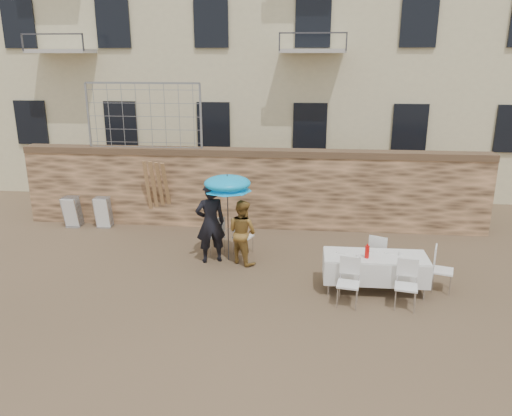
# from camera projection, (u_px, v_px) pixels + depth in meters

# --- Properties ---
(ground) EXTENTS (80.00, 80.00, 0.00)m
(ground) POSITION_uv_depth(u_px,v_px,m) (224.00, 309.00, 9.65)
(ground) COLOR brown
(ground) RESTS_ON ground
(stone_wall) EXTENTS (13.00, 0.50, 2.20)m
(stone_wall) POSITION_uv_depth(u_px,v_px,m) (252.00, 189.00, 14.09)
(stone_wall) COLOR #8F6947
(stone_wall) RESTS_ON ground
(chain_link_fence) EXTENTS (3.20, 0.06, 1.80)m
(chain_link_fence) POSITION_uv_depth(u_px,v_px,m) (144.00, 116.00, 13.79)
(chain_link_fence) COLOR gray
(chain_link_fence) RESTS_ON stone_wall
(man_suit) EXTENTS (0.82, 0.69, 1.92)m
(man_suit) POSITION_uv_depth(u_px,v_px,m) (210.00, 223.00, 11.65)
(man_suit) COLOR black
(man_suit) RESTS_ON ground
(woman_dress) EXTENTS (0.94, 0.91, 1.53)m
(woman_dress) POSITION_uv_depth(u_px,v_px,m) (242.00, 232.00, 11.64)
(woman_dress) COLOR #BB8639
(woman_dress) RESTS_ON ground
(umbrella) EXTENTS (1.13, 1.13, 1.95)m
(umbrella) POSITION_uv_depth(u_px,v_px,m) (227.00, 186.00, 11.45)
(umbrella) COLOR #3F3F44
(umbrella) RESTS_ON ground
(couple_chair_left) EXTENTS (0.65, 0.65, 0.96)m
(couple_chair_left) POSITION_uv_depth(u_px,v_px,m) (215.00, 234.00, 12.32)
(couple_chair_left) COLOR white
(couple_chair_left) RESTS_ON ground
(couple_chair_right) EXTENTS (0.62, 0.62, 0.96)m
(couple_chair_right) POSITION_uv_depth(u_px,v_px,m) (243.00, 235.00, 12.25)
(couple_chair_right) COLOR white
(couple_chair_right) RESTS_ON ground
(banquet_table) EXTENTS (2.10, 0.85, 0.78)m
(banquet_table) POSITION_uv_depth(u_px,v_px,m) (376.00, 257.00, 10.25)
(banquet_table) COLOR white
(banquet_table) RESTS_ON ground
(soda_bottle) EXTENTS (0.09, 0.09, 0.26)m
(soda_bottle) POSITION_uv_depth(u_px,v_px,m) (367.00, 252.00, 10.08)
(soda_bottle) COLOR red
(soda_bottle) RESTS_ON banquet_table
(table_chair_front_left) EXTENTS (0.56, 0.56, 0.96)m
(table_chair_front_left) POSITION_uv_depth(u_px,v_px,m) (348.00, 283.00, 9.67)
(table_chair_front_left) COLOR white
(table_chair_front_left) RESTS_ON ground
(table_chair_front_right) EXTENTS (0.56, 0.56, 0.96)m
(table_chair_front_right) POSITION_uv_depth(u_px,v_px,m) (406.00, 286.00, 9.57)
(table_chair_front_right) COLOR white
(table_chair_front_right) RESTS_ON ground
(table_chair_back) EXTENTS (0.64, 0.64, 0.96)m
(table_chair_back) POSITION_uv_depth(u_px,v_px,m) (379.00, 254.00, 11.07)
(table_chair_back) COLOR white
(table_chair_back) RESTS_ON ground
(table_chair_side) EXTENTS (0.60, 0.60, 0.96)m
(table_chair_side) POSITION_uv_depth(u_px,v_px,m) (443.00, 269.00, 10.29)
(table_chair_side) COLOR white
(table_chair_side) RESTS_ON ground
(chair_stack_left) EXTENTS (0.46, 0.47, 0.92)m
(chair_stack_left) POSITION_uv_depth(u_px,v_px,m) (75.00, 210.00, 14.35)
(chair_stack_left) COLOR white
(chair_stack_left) RESTS_ON ground
(chair_stack_right) EXTENTS (0.46, 0.40, 0.92)m
(chair_stack_right) POSITION_uv_depth(u_px,v_px,m) (105.00, 211.00, 14.27)
(chair_stack_right) COLOR white
(chair_stack_right) RESTS_ON ground
(wood_planks) EXTENTS (0.70, 0.20, 2.00)m
(wood_planks) POSITION_uv_depth(u_px,v_px,m) (159.00, 193.00, 14.02)
(wood_planks) COLOR #A37749
(wood_planks) RESTS_ON ground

